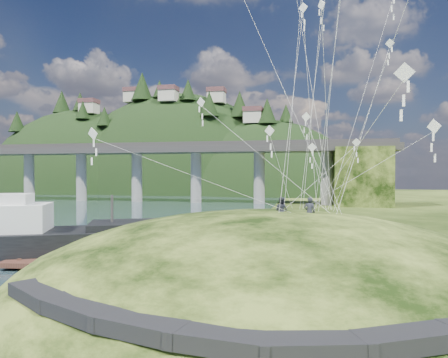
# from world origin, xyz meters

# --- Properties ---
(ground) EXTENTS (320.00, 320.00, 0.00)m
(ground) POSITION_xyz_m (0.00, 0.00, 0.00)
(ground) COLOR black
(ground) RESTS_ON ground
(grass_hill) EXTENTS (36.00, 32.00, 13.00)m
(grass_hill) POSITION_xyz_m (8.00, 2.00, -1.50)
(grass_hill) COLOR black
(grass_hill) RESTS_ON ground
(footpath) EXTENTS (22.29, 5.84, 0.83)m
(footpath) POSITION_xyz_m (7.46, -9.74, 2.08)
(footpath) COLOR black
(footpath) RESTS_ON ground
(bridge) EXTENTS (160.00, 11.00, 15.00)m
(bridge) POSITION_xyz_m (-26.46, 70.07, 9.70)
(bridge) COLOR #2D2B2B
(bridge) RESTS_ON ground
(far_ridge) EXTENTS (153.00, 70.00, 94.50)m
(far_ridge) POSITION_xyz_m (-43.58, 122.17, -7.44)
(far_ridge) COLOR black
(far_ridge) RESTS_ON ground
(work_barge) EXTENTS (21.75, 13.72, 7.42)m
(work_barge) POSITION_xyz_m (-12.39, 6.25, 1.86)
(work_barge) COLOR black
(work_barge) RESTS_ON ground
(wooden_dock) EXTENTS (15.46, 4.36, 1.09)m
(wooden_dock) POSITION_xyz_m (-5.23, 3.99, 0.48)
(wooden_dock) COLOR #361C16
(wooden_dock) RESTS_ON ground
(kite_flyers) EXTENTS (2.74, 1.06, 1.97)m
(kite_flyers) POSITION_xyz_m (9.28, 2.35, 5.92)
(kite_flyers) COLOR #242631
(kite_flyers) RESTS_ON ground
(kite_swarm) EXTENTS (19.01, 16.92, 18.56)m
(kite_swarm) POSITION_xyz_m (11.25, 3.89, 18.27)
(kite_swarm) COLOR white
(kite_swarm) RESTS_ON ground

